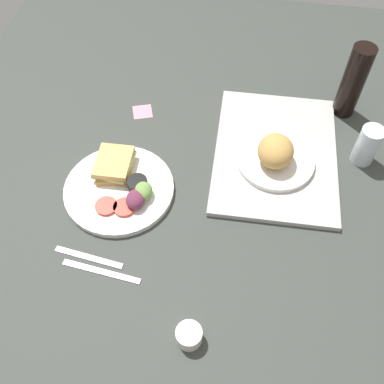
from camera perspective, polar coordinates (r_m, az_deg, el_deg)
ground_plane at (r=115.87cm, az=-1.29°, el=-0.58°), size 190.00×150.00×3.00cm
serving_tray at (r=124.07cm, az=10.73°, el=4.93°), size 46.09×34.50×1.60cm
bread_plate_near at (r=118.42cm, az=10.75°, el=4.70°), size 20.93×20.93×8.80cm
plate_with_salad at (r=115.46cm, az=-9.18°, el=0.86°), size 28.49×28.49×5.40cm
drinking_glass at (r=126.21cm, az=21.74°, el=5.63°), size 6.06×6.06×11.37cm
soda_bottle at (r=134.69cm, az=20.13°, el=13.26°), size 6.40×6.40×22.40cm
espresso_cup at (r=95.88cm, az=-0.40°, el=-18.08°), size 5.60×5.60×4.00cm
fork at (r=107.50cm, az=-13.22°, el=-8.21°), size 3.32×17.05×0.50cm
knife at (r=105.20cm, az=-11.64°, el=-10.02°), size 3.23×19.05×0.50cm
sticky_note at (r=134.95cm, az=-6.43°, el=10.29°), size 7.14×7.14×0.12cm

